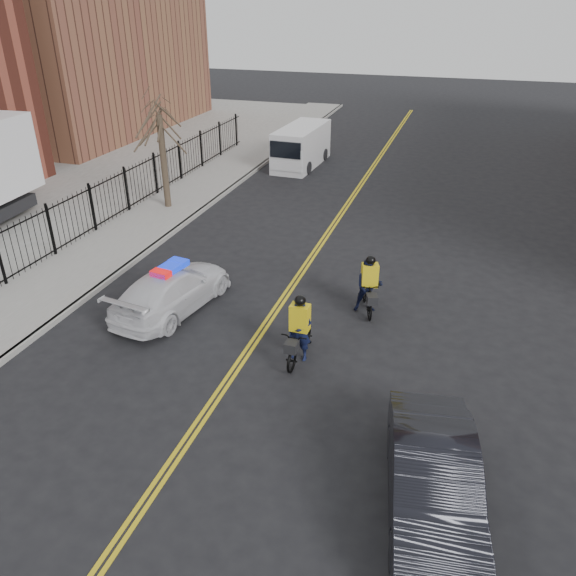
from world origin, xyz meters
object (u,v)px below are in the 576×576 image
(cyclist_near, at_px, (300,337))
(cyclist_far, at_px, (369,290))
(police_cruiser, at_px, (172,290))
(dark_sedan, at_px, (433,482))
(cargo_van, at_px, (301,147))

(cyclist_near, distance_m, cyclist_far, 3.30)
(police_cruiser, relative_size, dark_sedan, 1.07)
(police_cruiser, bearing_deg, cyclist_far, -155.17)
(cyclist_far, bearing_deg, cyclist_near, -131.35)
(dark_sedan, height_order, cyclist_near, cyclist_near)
(police_cruiser, height_order, cyclist_near, cyclist_near)
(cyclist_far, bearing_deg, cargo_van, 94.95)
(cyclist_far, bearing_deg, police_cruiser, 177.51)
(dark_sedan, distance_m, cyclist_far, 7.52)
(cyclist_near, xyz_separation_m, cyclist_far, (1.26, 3.05, 0.07))
(cargo_van, bearing_deg, cyclist_near, -70.81)
(dark_sedan, xyz_separation_m, cargo_van, (-9.18, 22.22, 0.32))
(cyclist_near, bearing_deg, cargo_van, 107.63)
(cargo_van, relative_size, cyclist_far, 2.75)
(cyclist_near, bearing_deg, cyclist_far, 68.56)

